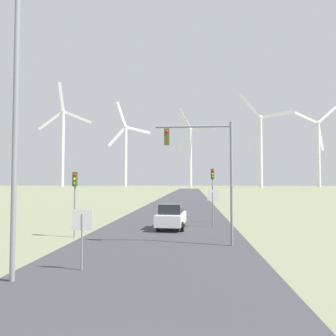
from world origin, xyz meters
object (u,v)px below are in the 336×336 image
at_px(stop_sign_far, 213,201).
at_px(traffic_light_post_near_right, 212,183).
at_px(traffic_light_post_near_left, 75,189).
at_px(traffic_light_mast_overhead, 206,158).
at_px(wind_turbine_far_left, 63,141).
at_px(streetlamp, 16,69).
at_px(wind_turbine_center, 190,151).
at_px(wind_turbine_far_right, 318,147).
at_px(car_approaching, 171,216).
at_px(stop_sign_near, 82,228).
at_px(wind_turbine_right, 261,144).
at_px(wind_turbine_left, 126,150).

bearing_deg(stop_sign_far, traffic_light_post_near_right, 86.76).
distance_m(traffic_light_post_near_left, traffic_light_mast_overhead, 8.46).
distance_m(traffic_light_post_near_right, wind_turbine_far_left, 216.05).
bearing_deg(traffic_light_post_near_left, traffic_light_mast_overhead, -13.91).
distance_m(streetlamp, traffic_light_post_near_left, 10.01).
distance_m(traffic_light_mast_overhead, wind_turbine_center, 212.24).
height_order(streetlamp, wind_turbine_far_right, wind_turbine_far_right).
bearing_deg(traffic_light_post_near_right, traffic_light_post_near_left, -137.60).
distance_m(stop_sign_far, car_approaching, 3.41).
bearing_deg(car_approaching, traffic_light_post_near_left, -144.72).
height_order(stop_sign_near, traffic_light_post_near_left, traffic_light_post_near_left).
xyz_separation_m(wind_turbine_far_left, wind_turbine_right, (132.36, -16.63, -5.34)).
height_order(traffic_light_post_near_right, car_approaching, traffic_light_post_near_right).
bearing_deg(wind_turbine_right, stop_sign_near, -103.54).
bearing_deg(wind_turbine_right, wind_turbine_center, 150.68).
bearing_deg(stop_sign_near, wind_turbine_right, 76.46).
height_order(stop_sign_near, traffic_light_mast_overhead, traffic_light_mast_overhead).
relative_size(traffic_light_post_near_left, car_approaching, 0.95).
distance_m(wind_turbine_far_left, wind_turbine_far_right, 180.03).
xyz_separation_m(traffic_light_mast_overhead, wind_turbine_far_left, (-91.10, 203.48, 27.67)).
bearing_deg(traffic_light_post_near_left, stop_sign_far, 30.06).
distance_m(traffic_light_mast_overhead, wind_turbine_left, 222.44).
bearing_deg(wind_turbine_far_left, wind_turbine_far_right, 5.12).
height_order(traffic_light_post_near_right, wind_turbine_far_left, wind_turbine_far_left).
height_order(traffic_light_post_near_right, wind_turbine_right, wind_turbine_right).
height_order(traffic_light_post_near_left, traffic_light_mast_overhead, traffic_light_mast_overhead).
height_order(stop_sign_far, traffic_light_mast_overhead, traffic_light_mast_overhead).
bearing_deg(wind_turbine_left, streetlamp, -79.27).
height_order(wind_turbine_left, wind_turbine_right, wind_turbine_left).
xyz_separation_m(streetlamp, car_approaching, (4.65, 12.96, -6.50)).
height_order(traffic_light_post_near_right, wind_turbine_center, wind_turbine_center).
height_order(stop_sign_far, traffic_light_post_near_right, traffic_light_post_near_right).
xyz_separation_m(car_approaching, wind_turbine_right, (43.55, 180.80, 26.12)).
relative_size(wind_turbine_far_left, wind_turbine_left, 1.20).
bearing_deg(wind_turbine_far_left, car_approaching, -65.78).
height_order(traffic_light_post_near_right, wind_turbine_far_right, wind_turbine_far_right).
distance_m(streetlamp, stop_sign_near, 6.29).
bearing_deg(traffic_light_mast_overhead, traffic_light_post_near_right, 84.68).
relative_size(wind_turbine_far_left, wind_turbine_right, 1.25).
relative_size(wind_turbine_right, wind_turbine_far_right, 1.02).
xyz_separation_m(stop_sign_far, car_approaching, (-3.07, -1.04, -1.05)).
distance_m(streetlamp, wind_turbine_far_left, 227.97).
height_order(stop_sign_far, wind_turbine_left, wind_turbine_left).
height_order(streetlamp, wind_turbine_left, wind_turbine_left).
bearing_deg(wind_turbine_far_left, stop_sign_far, -64.93).
bearing_deg(wind_turbine_far_left, wind_turbine_right, -7.16).
bearing_deg(streetlamp, traffic_light_post_near_right, 65.21).
bearing_deg(traffic_light_post_near_left, wind_turbine_center, 88.39).
xyz_separation_m(wind_turbine_right, wind_turbine_far_right, (46.91, 32.68, 0.99)).
distance_m(traffic_light_post_near_right, traffic_light_mast_overhead, 10.34).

